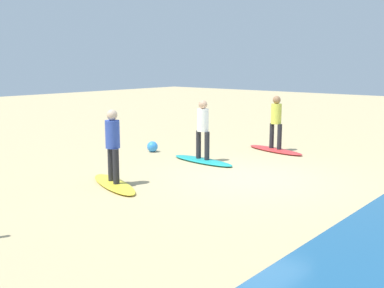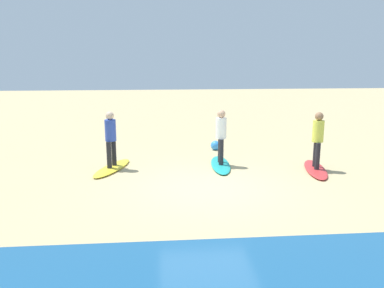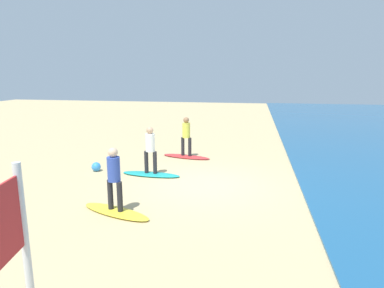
{
  "view_description": "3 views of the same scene",
  "coord_description": "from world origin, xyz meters",
  "px_view_note": "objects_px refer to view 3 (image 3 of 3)",
  "views": [
    {
      "loc": [
        9.2,
        5.99,
        2.75
      ],
      "look_at": [
        0.49,
        -1.41,
        0.73
      ],
      "focal_mm": 43.49,
      "sensor_mm": 36.0,
      "label": 1
    },
    {
      "loc": [
        1.23,
        9.59,
        3.3
      ],
      "look_at": [
        0.26,
        -1.55,
        0.81
      ],
      "focal_mm": 37.21,
      "sensor_mm": 36.0,
      "label": 2
    },
    {
      "loc": [
        10.15,
        1.45,
        3.54
      ],
      "look_at": [
        -0.5,
        -0.49,
        1.22
      ],
      "focal_mm": 31.24,
      "sensor_mm": 36.0,
      "label": 3
    }
  ],
  "objects_px": {
    "surfboard_teal": "(151,174)",
    "surfer_yellow": "(114,175)",
    "beach_ball": "(96,167)",
    "surfboard_red": "(186,157)",
    "surfboard_yellow": "(116,212)",
    "surfer_teal": "(150,147)",
    "surfer_red": "(186,134)"
  },
  "relations": [
    {
      "from": "surfboard_teal",
      "to": "surfer_yellow",
      "type": "relative_size",
      "value": 1.28
    },
    {
      "from": "surfboard_teal",
      "to": "beach_ball",
      "type": "relative_size",
      "value": 6.3
    },
    {
      "from": "surfboard_red",
      "to": "surfboard_teal",
      "type": "distance_m",
      "value": 2.8
    },
    {
      "from": "surfboard_yellow",
      "to": "surfboard_red",
      "type": "bearing_deg",
      "value": 103.56
    },
    {
      "from": "beach_ball",
      "to": "surfer_teal",
      "type": "bearing_deg",
      "value": 85.96
    },
    {
      "from": "surfer_teal",
      "to": "beach_ball",
      "type": "relative_size",
      "value": 4.92
    },
    {
      "from": "surfer_red",
      "to": "surfboard_teal",
      "type": "xyz_separation_m",
      "value": [
        2.7,
        -0.73,
        -0.99
      ]
    },
    {
      "from": "surfboard_teal",
      "to": "surfer_yellow",
      "type": "distance_m",
      "value": 3.41
    },
    {
      "from": "surfboard_red",
      "to": "surfer_teal",
      "type": "bearing_deg",
      "value": -93.15
    },
    {
      "from": "surfboard_red",
      "to": "surfer_red",
      "type": "height_order",
      "value": "surfer_red"
    },
    {
      "from": "surfer_red",
      "to": "surfboard_yellow",
      "type": "bearing_deg",
      "value": -6.31
    },
    {
      "from": "surfboard_yellow",
      "to": "beach_ball",
      "type": "bearing_deg",
      "value": 142.69
    },
    {
      "from": "surfboard_teal",
      "to": "surfer_yellow",
      "type": "bearing_deg",
      "value": -84.84
    },
    {
      "from": "surfboard_teal",
      "to": "surfboard_red",
      "type": "bearing_deg",
      "value": 78.84
    },
    {
      "from": "surfer_yellow",
      "to": "beach_ball",
      "type": "height_order",
      "value": "surfer_yellow"
    },
    {
      "from": "surfboard_red",
      "to": "beach_ball",
      "type": "height_order",
      "value": "beach_ball"
    },
    {
      "from": "surfer_red",
      "to": "beach_ball",
      "type": "height_order",
      "value": "surfer_red"
    },
    {
      "from": "surfboard_yellow",
      "to": "surfer_yellow",
      "type": "bearing_deg",
      "value": 19.87
    },
    {
      "from": "surfer_yellow",
      "to": "surfboard_red",
      "type": "bearing_deg",
      "value": 173.69
    },
    {
      "from": "surfer_teal",
      "to": "surfer_red",
      "type": "bearing_deg",
      "value": 164.9
    },
    {
      "from": "surfer_red",
      "to": "surfboard_yellow",
      "type": "distance_m",
      "value": 6.08
    },
    {
      "from": "surfboard_teal",
      "to": "surfer_teal",
      "type": "relative_size",
      "value": 1.28
    },
    {
      "from": "surfer_red",
      "to": "beach_ball",
      "type": "distance_m",
      "value": 3.93
    },
    {
      "from": "surfboard_teal",
      "to": "surfer_teal",
      "type": "bearing_deg",
      "value": 3.94
    },
    {
      "from": "surfer_yellow",
      "to": "surfer_teal",
      "type": "bearing_deg",
      "value": -178.78
    },
    {
      "from": "surfer_teal",
      "to": "surfer_yellow",
      "type": "xyz_separation_m",
      "value": [
        3.26,
        0.07,
        0.0
      ]
    },
    {
      "from": "surfboard_teal",
      "to": "beach_ball",
      "type": "bearing_deg",
      "value": 179.9
    },
    {
      "from": "surfer_teal",
      "to": "surfer_yellow",
      "type": "relative_size",
      "value": 1.0
    },
    {
      "from": "surfboard_teal",
      "to": "surfer_teal",
      "type": "height_order",
      "value": "surfer_teal"
    },
    {
      "from": "surfboard_red",
      "to": "beach_ball",
      "type": "distance_m",
      "value": 3.83
    },
    {
      "from": "surfer_teal",
      "to": "surfboard_yellow",
      "type": "height_order",
      "value": "surfer_teal"
    },
    {
      "from": "surfboard_red",
      "to": "surfer_teal",
      "type": "height_order",
      "value": "surfer_teal"
    }
  ]
}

